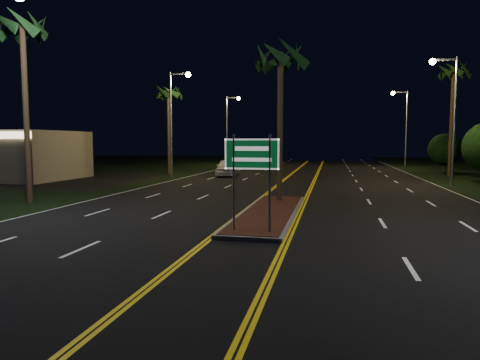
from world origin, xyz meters
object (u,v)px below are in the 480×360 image
(median_island, at_px, (270,213))
(palm_right_far, at_px, (453,72))
(car_far, at_px, (233,161))
(shrub_far, at_px, (445,150))
(highway_sign, at_px, (252,163))
(streetlight_right_far, at_px, (403,120))
(palm_left_far, at_px, (168,93))
(streetlight_left_mid, at_px, (175,112))
(palm_median, at_px, (281,57))
(streetlight_right_mid, at_px, (449,106))
(palm_left_near, at_px, (22,28))
(car_near, at_px, (227,166))
(streetlight_left_far, at_px, (230,122))

(median_island, distance_m, palm_right_far, 27.84)
(car_far, bearing_deg, shrub_far, -8.07)
(palm_right_far, height_order, shrub_far, palm_right_far)
(highway_sign, xyz_separation_m, streetlight_right_far, (10.61, 39.20, 3.25))
(palm_left_far, relative_size, car_far, 1.71)
(streetlight_left_mid, xyz_separation_m, palm_right_far, (23.41, 6.00, 3.49))
(highway_sign, bearing_deg, palm_median, 90.00)
(median_island, height_order, palm_median, palm_median)
(shrub_far, bearing_deg, streetlight_right_mid, -102.82)
(palm_right_far, bearing_deg, streetlight_right_mid, -105.29)
(palm_left_near, bearing_deg, palm_right_far, 41.01)
(palm_left_far, height_order, palm_right_far, palm_right_far)
(highway_sign, relative_size, streetlight_right_mid, 0.36)
(car_near, bearing_deg, palm_left_near, -116.61)
(palm_left_far, relative_size, shrub_far, 2.22)
(palm_left_far, bearing_deg, streetlight_right_mid, -14.37)
(shrub_far, bearing_deg, streetlight_right_far, 117.98)
(streetlight_right_far, distance_m, palm_right_far, 12.69)
(streetlight_left_far, xyz_separation_m, palm_left_far, (-2.19, -16.00, 2.09))
(car_near, bearing_deg, palm_right_far, -0.80)
(palm_median, bearing_deg, highway_sign, -90.00)
(palm_left_far, bearing_deg, palm_left_near, -89.14)
(highway_sign, height_order, palm_left_far, palm_left_far)
(palm_right_far, bearing_deg, car_near, -171.05)
(palm_left_near, xyz_separation_m, car_near, (5.73, 18.92, -7.76))
(highway_sign, bearing_deg, palm_right_far, 64.80)
(streetlight_left_far, xyz_separation_m, car_far, (1.64, -5.12, -4.80))
(shrub_far, bearing_deg, palm_left_near, -133.21)
(palm_right_far, bearing_deg, streetlight_left_far, 149.12)
(palm_median, xyz_separation_m, car_far, (-8.97, 28.38, -6.42))
(highway_sign, bearing_deg, car_far, 103.97)
(streetlight_right_far, bearing_deg, median_island, -106.87)
(highway_sign, distance_m, palm_left_far, 28.77)
(palm_median, relative_size, palm_right_far, 0.81)
(streetlight_left_mid, distance_m, palm_median, 17.25)
(streetlight_left_mid, xyz_separation_m, streetlight_right_mid, (21.23, -2.00, 0.00))
(palm_left_near, relative_size, car_far, 1.91)
(streetlight_right_far, bearing_deg, palm_left_far, -149.12)
(palm_median, height_order, palm_right_far, palm_right_far)
(streetlight_left_mid, height_order, palm_left_far, streetlight_left_mid)
(shrub_far, bearing_deg, median_island, -115.45)
(palm_left_far, bearing_deg, palm_median, -53.82)
(streetlight_left_far, relative_size, palm_left_far, 1.02)
(car_far, bearing_deg, car_near, -80.41)
(streetlight_left_far, bearing_deg, streetlight_left_mid, -90.00)
(highway_sign, bearing_deg, car_near, 105.67)
(median_island, distance_m, shrub_far, 32.19)
(palm_right_far, bearing_deg, car_far, 157.82)
(median_island, distance_m, highway_sign, 4.80)
(streetlight_left_far, distance_m, streetlight_right_mid, 30.57)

